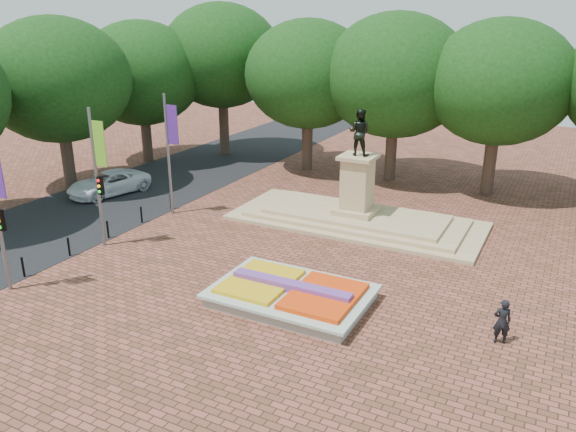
% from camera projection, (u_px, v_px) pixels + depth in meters
% --- Properties ---
extents(ground, '(90.00, 90.00, 0.00)m').
position_uv_depth(ground, '(291.00, 278.00, 25.06)').
color(ground, brown).
rests_on(ground, ground).
extents(asphalt_street, '(9.00, 90.00, 0.02)m').
position_uv_depth(asphalt_street, '(117.00, 199.00, 35.71)').
color(asphalt_street, black).
rests_on(asphalt_street, ground).
extents(flower_bed, '(6.30, 4.30, 0.91)m').
position_uv_depth(flower_bed, '(292.00, 294.00, 22.81)').
color(flower_bed, gray).
rests_on(flower_bed, ground).
extents(monument, '(14.00, 6.00, 6.40)m').
position_uv_depth(monument, '(356.00, 208.00, 31.44)').
color(monument, tan).
rests_on(monument, ground).
extents(tree_row_back, '(44.80, 8.80, 10.43)m').
position_uv_depth(tree_row_back, '(448.00, 86.00, 36.83)').
color(tree_row_back, '#3B2A20').
rests_on(tree_row_back, ground).
extents(tree_row_street, '(8.40, 25.40, 9.98)m').
position_uv_depth(tree_row_street, '(49.00, 94.00, 35.21)').
color(tree_row_street, '#3B2A20').
rests_on(tree_row_street, ground).
extents(banner_poles, '(0.88, 11.17, 7.00)m').
position_uv_depth(banner_poles, '(93.00, 174.00, 27.00)').
color(banner_poles, slate).
rests_on(banner_poles, ground).
extents(bollard_row, '(0.12, 13.12, 0.98)m').
position_uv_depth(bollard_row, '(89.00, 237.00, 28.25)').
color(bollard_row, black).
rests_on(bollard_row, ground).
extents(van, '(3.74, 5.79, 1.48)m').
position_uv_depth(van, '(109.00, 183.00, 36.51)').
color(van, white).
rests_on(van, ground).
extents(pedestrian, '(0.73, 0.60, 1.71)m').
position_uv_depth(pedestrian, '(502.00, 321.00, 19.87)').
color(pedestrian, black).
rests_on(pedestrian, ground).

